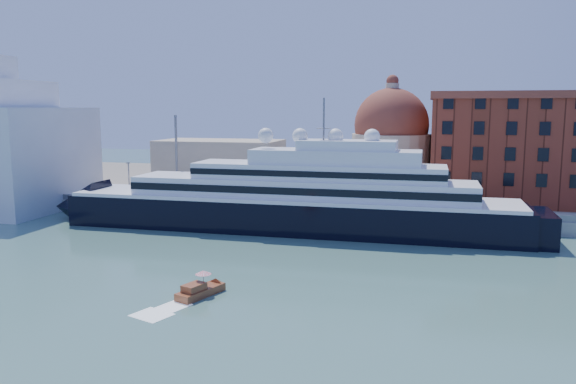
# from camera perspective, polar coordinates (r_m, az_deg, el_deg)

# --- Properties ---
(ground) EXTENTS (400.00, 400.00, 0.00)m
(ground) POSITION_cam_1_polar(r_m,az_deg,el_deg) (82.63, -8.20, -6.93)
(ground) COLOR #3A645D
(ground) RESTS_ON ground
(quay) EXTENTS (180.00, 10.00, 2.50)m
(quay) POSITION_cam_1_polar(r_m,az_deg,el_deg) (113.73, -1.72, -1.94)
(quay) COLOR gray
(quay) RESTS_ON ground
(land) EXTENTS (260.00, 72.00, 2.00)m
(land) POSITION_cam_1_polar(r_m,az_deg,el_deg) (153.13, 2.46, 0.67)
(land) COLOR slate
(land) RESTS_ON ground
(quay_fence) EXTENTS (180.00, 0.10, 1.20)m
(quay_fence) POSITION_cam_1_polar(r_m,az_deg,el_deg) (109.15, -2.37, -1.40)
(quay_fence) COLOR slate
(quay_fence) RESTS_ON quay
(superyacht) EXTENTS (92.50, 12.82, 27.64)m
(superyacht) POSITION_cam_1_polar(r_m,az_deg,el_deg) (101.66, -1.33, -1.17)
(superyacht) COLOR black
(superyacht) RESTS_ON ground
(service_barge) EXTENTS (13.73, 7.85, 2.93)m
(service_barge) POSITION_cam_1_polar(r_m,az_deg,el_deg) (127.05, -26.73, -1.93)
(service_barge) COLOR white
(service_barge) RESTS_ON ground
(water_taxi) EXTENTS (4.28, 6.85, 3.09)m
(water_taxi) POSITION_cam_1_polar(r_m,az_deg,el_deg) (67.59, -8.97, -9.81)
(water_taxi) COLOR brown
(water_taxi) RESTS_ON ground
(warehouse) EXTENTS (43.00, 19.00, 23.25)m
(warehouse) POSITION_cam_1_polar(r_m,az_deg,el_deg) (127.66, 23.81, 4.16)
(warehouse) COLOR maroon
(warehouse) RESTS_ON land
(church) EXTENTS (66.00, 18.00, 25.50)m
(church) POSITION_cam_1_polar(r_m,az_deg,el_deg) (133.96, 3.67, 3.80)
(church) COLOR beige
(church) RESTS_ON land
(lamp_posts) EXTENTS (120.80, 2.40, 18.00)m
(lamp_posts) POSITION_cam_1_polar(r_m,az_deg,el_deg) (114.97, -8.07, 2.42)
(lamp_posts) COLOR slate
(lamp_posts) RESTS_ON quay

